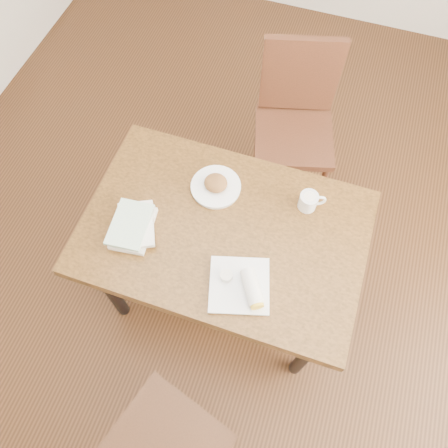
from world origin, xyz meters
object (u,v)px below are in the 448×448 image
(chair_far, at_px, (295,115))
(plate_burrito, at_px, (243,286))
(coffee_mug, at_px, (309,201))
(book_stack, at_px, (133,226))
(table, at_px, (224,239))
(plate_scone, at_px, (216,185))

(chair_far, height_order, plate_burrito, chair_far)
(coffee_mug, distance_m, book_stack, 0.73)
(book_stack, bearing_deg, table, 18.43)
(plate_scone, distance_m, coffee_mug, 0.40)
(plate_burrito, bearing_deg, table, 124.68)
(table, height_order, plate_burrito, plate_burrito)
(chair_far, relative_size, plate_scone, 4.38)
(plate_scone, distance_m, plate_burrito, 0.47)
(coffee_mug, bearing_deg, table, -143.63)
(plate_scone, relative_size, book_stack, 0.86)
(book_stack, bearing_deg, plate_scone, 49.53)
(table, distance_m, plate_scone, 0.23)
(chair_far, bearing_deg, plate_scone, -106.82)
(chair_far, bearing_deg, coffee_mug, -73.84)
(table, distance_m, coffee_mug, 0.39)
(table, relative_size, plate_scone, 5.37)
(plate_burrito, distance_m, book_stack, 0.51)
(coffee_mug, xyz_separation_m, plate_burrito, (-0.15, -0.44, -0.02))
(coffee_mug, bearing_deg, plate_scone, -174.12)
(coffee_mug, relative_size, book_stack, 0.45)
(chair_far, bearing_deg, book_stack, -115.06)
(coffee_mug, height_order, plate_burrito, coffee_mug)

